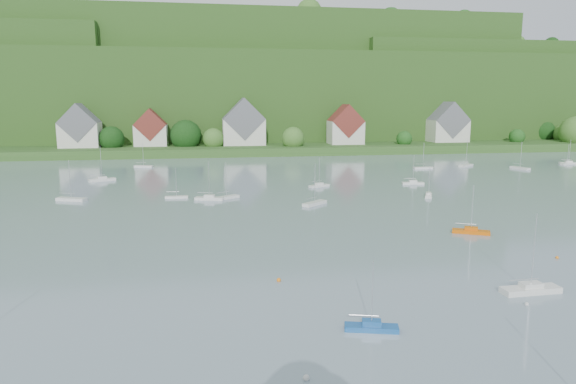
{
  "coord_description": "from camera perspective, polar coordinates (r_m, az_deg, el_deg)",
  "views": [
    {
      "loc": [
        -10.31,
        -13.64,
        19.79
      ],
      "look_at": [
        4.04,
        75.0,
        4.0
      ],
      "focal_mm": 32.39,
      "sensor_mm": 36.0,
      "label": 1
    }
  ],
  "objects": [
    {
      "name": "mooring_buoy_1",
      "position": [
        39.75,
        2.01,
        -19.89
      ],
      "size": [
        0.5,
        0.5,
        0.5
      ],
      "primitive_type": "sphere",
      "color": "silver",
      "rests_on": "ground"
    },
    {
      "name": "near_sailboat_3",
      "position": [
        60.67,
        25.09,
        -9.59
      ],
      "size": [
        6.36,
        2.0,
        8.49
      ],
      "rotation": [
        0.0,
        0.0,
        0.04
      ],
      "color": "silver",
      "rests_on": "ground"
    },
    {
      "name": "far_sailboat_cluster",
      "position": [
        132.2,
        -0.36,
        1.53
      ],
      "size": [
        186.99,
        68.52,
        8.71
      ],
      "color": "silver",
      "rests_on": "ground"
    },
    {
      "name": "mooring_buoy_2",
      "position": [
        74.96,
        27.43,
        -6.49
      ],
      "size": [
        0.41,
        0.41,
        0.41
      ],
      "primitive_type": "sphere",
      "color": "orange",
      "rests_on": "ground"
    },
    {
      "name": "village_building_4",
      "position": [
        227.23,
        17.14,
        6.96
      ],
      "size": [
        15.0,
        10.4,
        16.5
      ],
      "color": "silver",
      "rests_on": "far_shore_strip"
    },
    {
      "name": "near_sailboat_1",
      "position": [
        47.37,
        9.15,
        -14.34
      ],
      "size": [
        4.86,
        2.47,
        6.32
      ],
      "rotation": [
        0.0,
        0.0,
        -0.26
      ],
      "color": "#114C95",
      "rests_on": "ground"
    },
    {
      "name": "village_building_0",
      "position": [
        205.81,
        -21.87,
        6.4
      ],
      "size": [
        14.0,
        10.4,
        16.0
      ],
      "color": "silver",
      "rests_on": "far_shore_strip"
    },
    {
      "name": "near_sailboat_5",
      "position": [
        83.42,
        19.44,
        -4.04
      ],
      "size": [
        5.53,
        3.8,
        7.33
      ],
      "rotation": [
        0.0,
        0.0,
        -0.47
      ],
      "color": "#E15E08",
      "rests_on": "ground"
    },
    {
      "name": "village_building_3",
      "position": [
        207.42,
        6.33,
        7.05
      ],
      "size": [
        13.0,
        10.4,
        15.5
      ],
      "color": "silver",
      "rests_on": "far_shore_strip"
    },
    {
      "name": "far_shore_strip",
      "position": [
        214.67,
        -6.44,
        5.02
      ],
      "size": [
        600.0,
        60.0,
        3.0
      ],
      "primitive_type": "cube",
      "color": "#2F5720",
      "rests_on": "ground"
    },
    {
      "name": "mooring_buoy_3",
      "position": [
        58.62,
        -1.02,
        -9.76
      ],
      "size": [
        0.49,
        0.49,
        0.49
      ],
      "primitive_type": "sphere",
      "color": "orange",
      "rests_on": "ground"
    },
    {
      "name": "forested_ridge",
      "position": [
        282.43,
        -7.15,
        10.53
      ],
      "size": [
        620.0,
        181.22,
        69.89
      ],
      "color": "#1C4114",
      "rests_on": "ground"
    },
    {
      "name": "village_building_1",
      "position": [
        203.89,
        -14.83,
        6.54
      ],
      "size": [
        12.0,
        9.36,
        14.0
      ],
      "color": "silver",
      "rests_on": "far_shore_strip"
    },
    {
      "name": "mooring_buoy_4",
      "position": [
        57.14,
        24.73,
        -11.24
      ],
      "size": [
        0.43,
        0.43,
        0.43
      ],
      "primitive_type": "sphere",
      "color": "silver",
      "rests_on": "ground"
    },
    {
      "name": "village_building_2",
      "position": [
        202.44,
        -4.89,
        7.24
      ],
      "size": [
        16.0,
        11.44,
        18.0
      ],
      "color": "silver",
      "rests_on": "far_shore_strip"
    }
  ]
}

